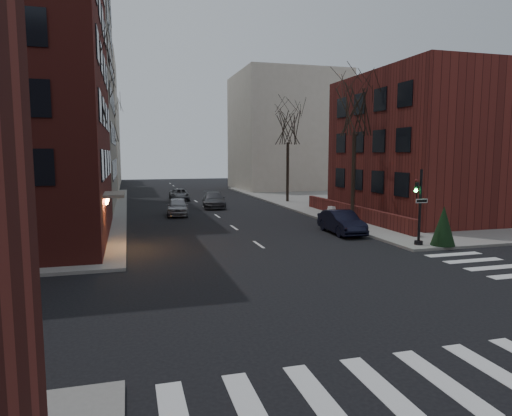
{
  "coord_description": "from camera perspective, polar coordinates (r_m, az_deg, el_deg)",
  "views": [
    {
      "loc": [
        -6.8,
        -11.64,
        4.95
      ],
      "look_at": [
        -0.08,
        12.25,
        2.0
      ],
      "focal_mm": 32.0,
      "sensor_mm": 36.0,
      "label": 1
    }
  ],
  "objects": [
    {
      "name": "evergreen_shrub",
      "position": [
        25.95,
        22.38,
        -2.05
      ],
      "size": [
        1.55,
        1.55,
        2.09
      ],
      "primitive_type": "cone",
      "rotation": [
        0.0,
        0.0,
        -0.28
      ],
      "color": "#163119",
      "rests_on": "sidewalk_far_right"
    },
    {
      "name": "streetlamp_far",
      "position": [
        53.66,
        -17.29,
        5.72
      ],
      "size": [
        0.36,
        0.36,
        6.28
      ],
      "color": "black",
      "rests_on": "sidewalk_far_left"
    },
    {
      "name": "building_right_brick",
      "position": [
        38.5,
        21.72,
        7.12
      ],
      "size": [
        12.0,
        14.0,
        11.0
      ],
      "primitive_type": "cube",
      "color": "maroon",
      "rests_on": "ground"
    },
    {
      "name": "building_distant_ra",
      "position": [
        65.45,
        3.82,
        9.44
      ],
      "size": [
        14.0,
        14.0,
        16.0
      ],
      "primitive_type": "cube",
      "color": "beige",
      "rests_on": "ground"
    },
    {
      "name": "ground",
      "position": [
        14.36,
        14.07,
        -13.6
      ],
      "size": [
        160.0,
        160.0,
        0.0
      ],
      "primitive_type": "plane",
      "color": "black",
      "rests_on": "ground"
    },
    {
      "name": "car_lane_gray",
      "position": [
        42.39,
        -5.3,
        1.02
      ],
      "size": [
        2.6,
        5.15,
        1.43
      ],
      "primitive_type": "imported",
      "rotation": [
        0.0,
        0.0,
        -0.12
      ],
      "color": "#3C3D41",
      "rests_on": "ground"
    },
    {
      "name": "sandwich_board",
      "position": [
        34.67,
        9.42,
        -0.51
      ],
      "size": [
        0.53,
        0.65,
        0.91
      ],
      "primitive_type": "cube",
      "rotation": [
        0.0,
        0.0,
        0.24
      ],
      "color": "white",
      "rests_on": "sidewalk_far_right"
    },
    {
      "name": "low_wall_right",
      "position": [
        34.88,
        11.92,
        -0.45
      ],
      "size": [
        0.35,
        16.0,
        1.0
      ],
      "primitive_type": "cube",
      "color": "maroon",
      "rests_on": "sidewalk_far_right"
    },
    {
      "name": "car_lane_silver",
      "position": [
        37.45,
        -9.77,
        0.19
      ],
      "size": [
        2.17,
        4.37,
        1.43
      ],
      "primitive_type": "imported",
      "rotation": [
        0.0,
        0.0,
        -0.12
      ],
      "color": "#949498",
      "rests_on": "ground"
    },
    {
      "name": "car_lane_far",
      "position": [
        49.62,
        -9.58,
        1.67
      ],
      "size": [
        2.21,
        4.48,
        1.22
      ],
      "primitive_type": "imported",
      "rotation": [
        0.0,
        0.0,
        -0.04
      ],
      "color": "#44454A",
      "rests_on": "ground"
    },
    {
      "name": "parked_sedan",
      "position": [
        28.87,
        10.64,
        -1.75
      ],
      "size": [
        1.67,
        4.45,
        1.45
      ],
      "primitive_type": "imported",
      "rotation": [
        0.0,
        0.0,
        -0.03
      ],
      "color": "black",
      "rests_on": "ground"
    },
    {
      "name": "tree_left_b",
      "position": [
        37.9,
        -19.1,
        12.42
      ],
      "size": [
        4.4,
        4.4,
        10.8
      ],
      "color": "#2D231C",
      "rests_on": "sidewalk_far_left"
    },
    {
      "name": "tree_left_a",
      "position": [
        25.96,
        -20.63,
        14.15
      ],
      "size": [
        4.18,
        4.18,
        10.26
      ],
      "color": "#2D231C",
      "rests_on": "sidewalk_far_left"
    },
    {
      "name": "building_distant_la",
      "position": [
        67.27,
        -23.02,
        9.7
      ],
      "size": [
        14.0,
        16.0,
        18.0
      ],
      "primitive_type": "cube",
      "color": "beige",
      "rests_on": "ground"
    },
    {
      "name": "tree_right_a",
      "position": [
        33.64,
        12.27,
        11.88
      ],
      "size": [
        3.96,
        3.96,
        9.72
      ],
      "color": "#2D231C",
      "rests_on": "sidewalk_far_right"
    },
    {
      "name": "building_left_tan",
      "position": [
        47.63,
        -29.11,
        16.9
      ],
      "size": [
        18.0,
        18.0,
        28.0
      ],
      "primitive_type": "cube",
      "color": "gray",
      "rests_on": "ground"
    },
    {
      "name": "tree_right_b",
      "position": [
        46.42,
        4.02,
        10.02
      ],
      "size": [
        3.74,
        3.74,
        9.18
      ],
      "color": "#2D231C",
      "rests_on": "sidewalk_far_right"
    },
    {
      "name": "streetlamp_near",
      "position": [
        33.68,
        -18.16,
        5.23
      ],
      "size": [
        0.36,
        0.36,
        6.28
      ],
      "color": "black",
      "rests_on": "sidewalk_far_left"
    },
    {
      "name": "traffic_signal",
      "position": [
        25.54,
        19.68,
        -0.46
      ],
      "size": [
        0.76,
        0.44,
        4.0
      ],
      "color": "black",
      "rests_on": "sidewalk_far_right"
    },
    {
      "name": "building_distant_lb",
      "position": [
        83.9,
        -20.13,
        7.78
      ],
      "size": [
        10.0,
        12.0,
        14.0
      ],
      "primitive_type": "cube",
      "color": "beige",
      "rests_on": "ground"
    },
    {
      "name": "tree_left_c",
      "position": [
        51.77,
        -18.17,
        9.86
      ],
      "size": [
        3.96,
        3.96,
        9.72
      ],
      "color": "#2D231C",
      "rests_on": "sidewalk_far_left"
    },
    {
      "name": "sidewalk_far_right",
      "position": [
        55.13,
        24.88,
        1.08
      ],
      "size": [
        44.0,
        44.0,
        0.15
      ],
      "primitive_type": "cube",
      "color": "gray",
      "rests_on": "ground"
    }
  ]
}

